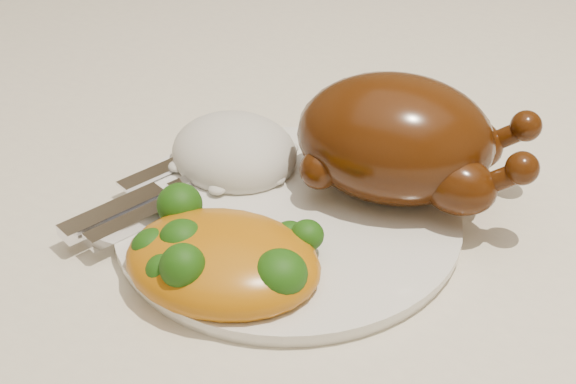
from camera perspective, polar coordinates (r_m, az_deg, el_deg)
The scene contains 7 objects.
dining_table at distance 0.74m, azimuth 9.91°, elevation -4.98°, with size 1.60×0.90×0.76m.
tablecloth at distance 0.70m, azimuth 10.50°, elevation -0.31°, with size 1.73×1.03×0.18m.
dinner_plate at distance 0.60m, azimuth 0.00°, elevation -2.01°, with size 0.25×0.25×0.01m, color white.
roast_chicken at distance 0.60m, azimuth 8.00°, elevation 3.73°, with size 0.20×0.15×0.09m.
rice_mound at distance 0.65m, azimuth -3.84°, elevation 2.79°, with size 0.12×0.12×0.06m.
mac_and_cheese at distance 0.53m, azimuth -4.45°, elevation -4.87°, with size 0.16×0.13×0.05m.
cutlery at distance 0.61m, azimuth -9.65°, elevation -0.31°, with size 0.07×0.20×0.01m.
Camera 1 is at (0.18, -0.55, 1.13)m, focal length 50.00 mm.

